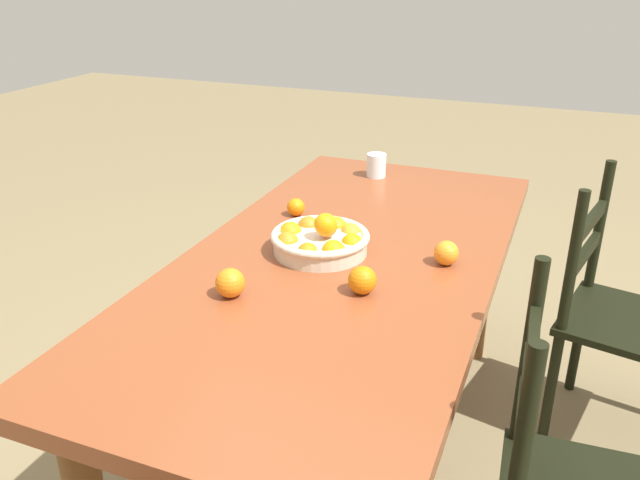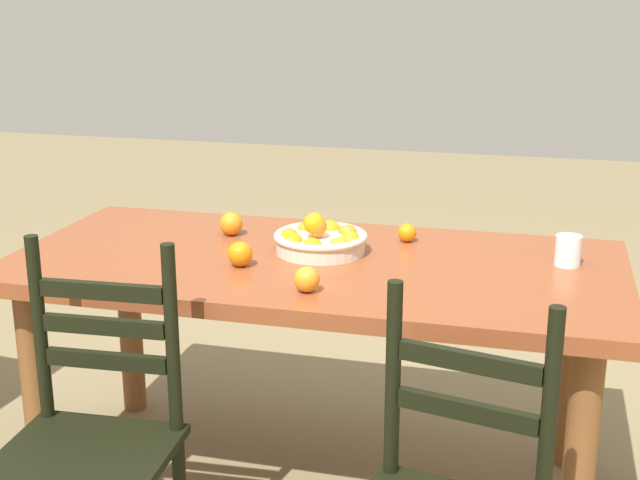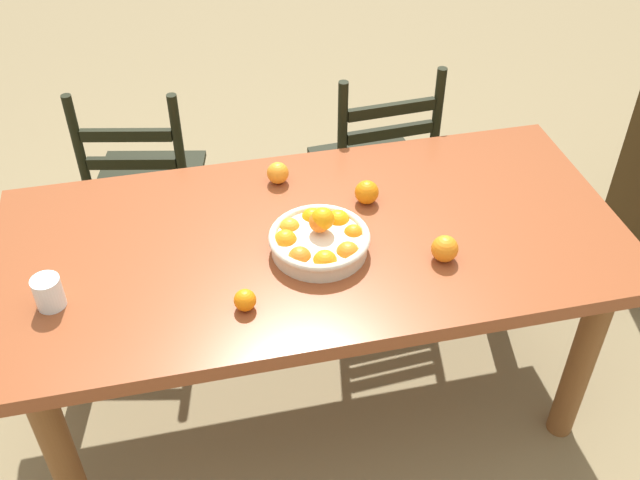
% 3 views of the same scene
% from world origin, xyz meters
% --- Properties ---
extents(ground_plane, '(12.00, 12.00, 0.00)m').
position_xyz_m(ground_plane, '(0.00, 0.00, 0.00)').
color(ground_plane, olive).
extents(dining_table, '(1.87, 0.89, 0.77)m').
position_xyz_m(dining_table, '(0.00, 0.00, 0.66)').
color(dining_table, brown).
rests_on(dining_table, ground).
extents(chair_near_window, '(0.45, 0.45, 0.96)m').
position_xyz_m(chair_near_window, '(0.40, 0.71, 0.46)').
color(chair_near_window, black).
rests_on(chair_near_window, ground).
extents(fruit_bowl, '(0.30, 0.30, 0.13)m').
position_xyz_m(fruit_bowl, '(0.00, -0.07, 0.81)').
color(fruit_bowl, beige).
rests_on(fruit_bowl, dining_table).
extents(orange_loose_0, '(0.08, 0.08, 0.08)m').
position_xyz_m(orange_loose_0, '(0.20, 0.13, 0.80)').
color(orange_loose_0, orange).
rests_on(orange_loose_0, dining_table).
extents(orange_loose_1, '(0.06, 0.06, 0.06)m').
position_xyz_m(orange_loose_1, '(-0.24, -0.26, 0.80)').
color(orange_loose_1, orange).
rests_on(orange_loose_1, dining_table).
extents(orange_loose_2, '(0.08, 0.08, 0.08)m').
position_xyz_m(orange_loose_2, '(0.34, -0.18, 0.81)').
color(orange_loose_2, orange).
rests_on(orange_loose_2, dining_table).
extents(orange_loose_3, '(0.07, 0.07, 0.07)m').
position_xyz_m(orange_loose_3, '(-0.06, 0.30, 0.80)').
color(orange_loose_3, orange).
rests_on(orange_loose_3, dining_table).
extents(drinking_glass, '(0.08, 0.08, 0.09)m').
position_xyz_m(drinking_glass, '(-0.75, -0.13, 0.81)').
color(drinking_glass, silver).
rests_on(drinking_glass, dining_table).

